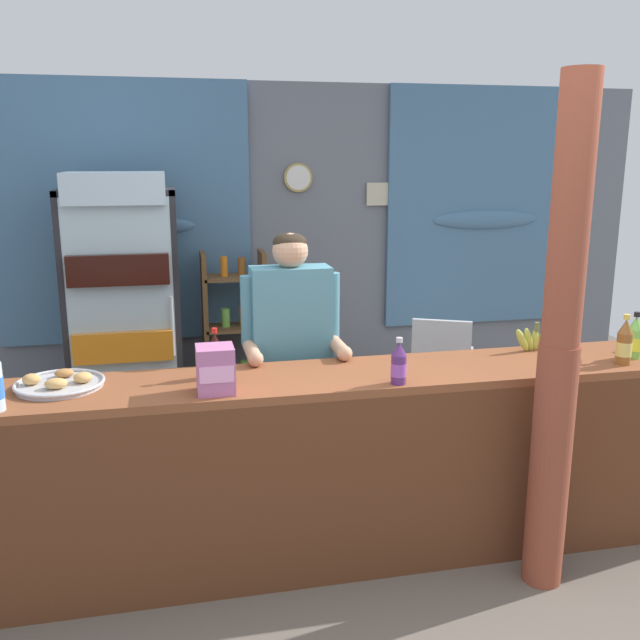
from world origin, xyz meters
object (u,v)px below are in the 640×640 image
Objects in this scene: soda_bottle_grape_soda at (399,364)px; pastry_tray at (60,383)px; bottle_shelf_rack at (235,333)px; snack_box_wafer at (215,369)px; stall_counter at (359,453)px; soda_bottle_cola at (215,357)px; banana_bunch at (534,339)px; plastic_lawn_chair at (441,365)px; soda_bottle_lime_soda at (635,339)px; soda_bottle_iced_tea at (624,343)px; timber_post at (559,356)px; shopkeeper at (291,341)px; drink_fridge at (123,298)px.

soda_bottle_grape_soda is 1.55m from pastry_tray.
snack_box_wafer is (-0.29, -2.20, 0.39)m from bottle_shelf_rack.
soda_bottle_grape_soda is (0.16, -0.09, 0.46)m from stall_counter.
soda_bottle_cola is 0.22m from snack_box_wafer.
soda_bottle_grape_soda is 0.98m from banana_bunch.
banana_bunch is at bearing -90.65° from plastic_lawn_chair.
bottle_shelf_rack is at bearing 131.47° from soda_bottle_lime_soda.
soda_bottle_iced_tea is (0.29, -1.63, 0.58)m from plastic_lawn_chair.
stall_counter is 1.18m from banana_bunch.
soda_bottle_grape_soda is 1.34m from soda_bottle_lime_soda.
bottle_shelf_rack is at bearing 82.16° from soda_bottle_cola.
soda_bottle_grape_soda is 0.86m from soda_bottle_cola.
timber_post is at bearing -20.54° from stall_counter.
plastic_lawn_chair is at bearing 39.13° from soda_bottle_cola.
soda_bottle_grape_soda reaches higher than banana_bunch.
plastic_lawn_chair is at bearing 29.99° from pastry_tray.
soda_bottle_iced_tea is at bearing -51.59° from bottle_shelf_rack.
plastic_lawn_chair is 2.85m from pastry_tray.
timber_post reaches higher than snack_box_wafer.
timber_post is at bearing -150.82° from soda_bottle_lime_soda.
shopkeeper is at bearing 53.94° from snack_box_wafer.
drink_fridge is (-1.17, 1.87, 0.44)m from stall_counter.
pastry_tray is at bearing 179.77° from soda_bottle_cola.
soda_bottle_grape_soda is at bearing -156.84° from banana_bunch.
snack_box_wafer is at bearing -75.35° from drink_fridge.
stall_counter is 1.72× the size of timber_post.
banana_bunch is (1.71, 0.11, -0.04)m from soda_bottle_cola.
plastic_lawn_chair is 2.45m from snack_box_wafer.
soda_bottle_lime_soda is at bearing -2.77° from pastry_tray.
soda_bottle_cola is (-0.66, 0.19, 0.47)m from stall_counter.
plastic_lawn_chair is at bearing 61.50° from soda_bottle_grape_soda.
soda_bottle_grape_soda is at bearing -28.42° from stall_counter.
pastry_tray is (-2.19, 0.51, -0.14)m from timber_post.
shopkeeper is 0.76m from snack_box_wafer.
timber_post is 1.46× the size of shopkeeper.
soda_bottle_lime_soda is at bearing -3.61° from soda_bottle_cola.
soda_bottle_iced_tea reaches higher than pastry_tray.
banana_bunch is at bearing 10.64° from snack_box_wafer.
shopkeeper reaches higher than soda_bottle_iced_tea.
bottle_shelf_rack is at bearing 103.49° from soda_bottle_grape_soda.
timber_post is at bearing -18.56° from soda_bottle_grape_soda.
stall_counter is 4.69× the size of plastic_lawn_chair.
timber_post is at bearing -97.23° from plastic_lawn_chair.
soda_bottle_cola reaches higher than pastry_tray.
soda_bottle_lime_soda is 0.87× the size of banana_bunch.
snack_box_wafer is at bearing 179.84° from soda_bottle_iced_tea.
soda_bottle_cola is at bearing -176.41° from banana_bunch.
soda_bottle_grape_soda is at bearing -4.13° from snack_box_wafer.
timber_post is 1.24× the size of drink_fridge.
plastic_lawn_chair is at bearing -7.00° from drink_fridge.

